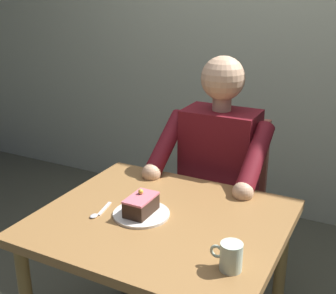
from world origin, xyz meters
The scene contains 7 objects.
dining_table centered at (0.00, 0.00, 0.62)m, with size 0.92×0.80×0.71m.
chair centered at (0.00, -0.71, 0.50)m, with size 0.42×0.42×0.91m.
seated_person centered at (0.00, -0.54, 0.66)m, with size 0.53×0.58×1.25m.
dessert_plate centered at (0.08, 0.02, 0.72)m, with size 0.22×0.22×0.01m, color silver.
cake_slice centered at (0.08, 0.02, 0.76)m, with size 0.09×0.14×0.09m.
coffee_cup centered at (-0.35, 0.19, 0.76)m, with size 0.11×0.07×0.09m.
dessert_spoon centered at (0.23, 0.09, 0.72)m, with size 0.03×0.14×0.01m.
Camera 1 is at (-0.71, 1.31, 1.54)m, focal length 46.91 mm.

